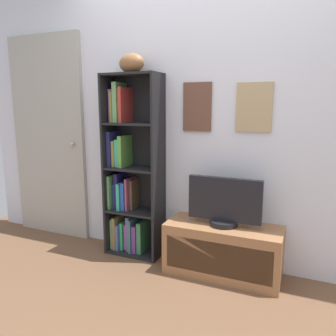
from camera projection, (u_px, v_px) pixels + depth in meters
name	position (u px, v px, depth m)	size (l,w,h in m)	color
back_wall	(206.00, 118.00, 2.75)	(4.80, 0.08, 2.51)	silver
bookshelf	(130.00, 176.00, 2.99)	(0.51, 0.26, 1.62)	black
football	(131.00, 63.00, 2.76)	(0.28, 0.16, 0.16)	#8F5E38
tv_stand	(223.00, 250.00, 2.65)	(0.92, 0.38, 0.42)	#9B6842
television	(224.00, 203.00, 2.58)	(0.58, 0.22, 0.39)	black
door	(49.00, 138.00, 3.40)	(0.89, 0.09, 2.05)	#A9A59B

